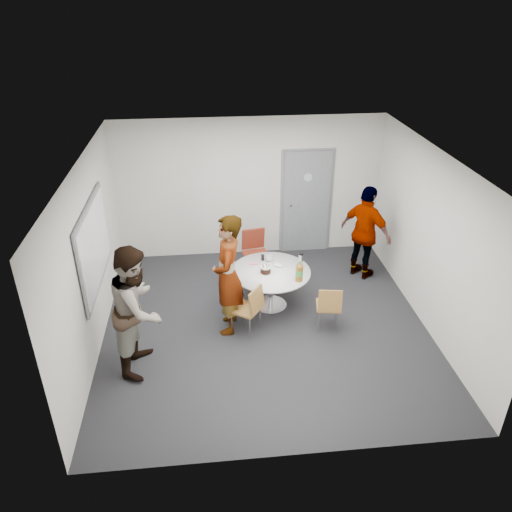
{
  "coord_description": "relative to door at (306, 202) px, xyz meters",
  "views": [
    {
      "loc": [
        -0.83,
        -6.36,
        4.74
      ],
      "look_at": [
        -0.12,
        0.25,
        1.12
      ],
      "focal_mm": 35.0,
      "sensor_mm": 36.0,
      "label": 1
    }
  ],
  "objects": [
    {
      "name": "person_main",
      "position": [
        -1.67,
        -2.48,
        -0.07
      ],
      "size": [
        0.53,
        0.74,
        1.91
      ],
      "primitive_type": "imported",
      "rotation": [
        0.0,
        0.0,
        -1.69
      ],
      "color": "#A5C6EA",
      "rests_on": "floor"
    },
    {
      "name": "door",
      "position": [
        0.0,
        0.0,
        0.0
      ],
      "size": [
        1.02,
        0.17,
        2.12
      ],
      "color": "slate",
      "rests_on": "wall_back"
    },
    {
      "name": "ceiling",
      "position": [
        -1.1,
        -2.48,
        1.67
      ],
      "size": [
        5.0,
        5.0,
        0.0
      ],
      "primitive_type": "plane",
      "rotation": [
        3.14,
        0.0,
        0.0
      ],
      "color": "silver",
      "rests_on": "wall_back"
    },
    {
      "name": "wall_right",
      "position": [
        1.4,
        -2.48,
        0.32
      ],
      "size": [
        0.0,
        5.0,
        5.0
      ],
      "primitive_type": "plane",
      "rotation": [
        1.57,
        0.0,
        -1.57
      ],
      "color": "beige",
      "rests_on": "floor"
    },
    {
      "name": "wall_left",
      "position": [
        -3.6,
        -2.48,
        0.32
      ],
      "size": [
        0.0,
        5.0,
        5.0
      ],
      "primitive_type": "plane",
      "rotation": [
        1.57,
        0.0,
        1.57
      ],
      "color": "beige",
      "rests_on": "floor"
    },
    {
      "name": "chair_near_right",
      "position": [
        -0.15,
        -2.7,
        -0.56
      ],
      "size": [
        0.43,
        0.45,
        0.78
      ],
      "rotation": [
        0.0,
        0.0,
        -0.16
      ],
      "color": "brown",
      "rests_on": "floor"
    },
    {
      "name": "wall_back",
      "position": [
        -1.1,
        0.02,
        0.32
      ],
      "size": [
        5.0,
        0.0,
        5.0
      ],
      "primitive_type": "plane",
      "rotation": [
        1.57,
        0.0,
        0.0
      ],
      "color": "beige",
      "rests_on": "floor"
    },
    {
      "name": "person_left",
      "position": [
        -2.92,
        -3.18,
        -0.1
      ],
      "size": [
        0.85,
        1.01,
        1.86
      ],
      "primitive_type": "imported",
      "rotation": [
        0.0,
        0.0,
        1.4
      ],
      "color": "white",
      "rests_on": "floor"
    },
    {
      "name": "wall_front",
      "position": [
        -1.1,
        -4.98,
        0.32
      ],
      "size": [
        5.0,
        0.0,
        5.0
      ],
      "primitive_type": "plane",
      "rotation": [
        -1.57,
        0.0,
        0.0
      ],
      "color": "beige",
      "rests_on": "floor"
    },
    {
      "name": "chair_near_left",
      "position": [
        -1.35,
        -2.66,
        -0.53
      ],
      "size": [
        0.57,
        0.56,
        0.82
      ],
      "rotation": [
        0.0,
        0.0,
        0.96
      ],
      "color": "brown",
      "rests_on": "floor"
    },
    {
      "name": "floor",
      "position": [
        -1.1,
        -2.48,
        -1.03
      ],
      "size": [
        5.0,
        5.0,
        0.0
      ],
      "primitive_type": "plane",
      "color": "black",
      "rests_on": "ground"
    },
    {
      "name": "table",
      "position": [
        -0.92,
        -1.96,
        -0.43
      ],
      "size": [
        1.29,
        1.29,
        1.02
      ],
      "color": "white",
      "rests_on": "floor"
    },
    {
      "name": "person_right",
      "position": [
        0.85,
        -1.14,
        -0.16
      ],
      "size": [
        0.97,
        1.06,
        1.74
      ],
      "primitive_type": "imported",
      "rotation": [
        0.0,
        0.0,
        2.25
      ],
      "color": "black",
      "rests_on": "floor"
    },
    {
      "name": "whiteboard",
      "position": [
        -3.56,
        -2.28,
        0.42
      ],
      "size": [
        0.04,
        1.9,
        1.25
      ],
      "color": "slate",
      "rests_on": "wall_left"
    },
    {
      "name": "chair_far",
      "position": [
        -1.1,
        -0.94,
        -0.47
      ],
      "size": [
        0.51,
        0.54,
        0.92
      ],
      "rotation": [
        0.0,
        0.0,
        3.32
      ],
      "color": "maroon",
      "rests_on": "floor"
    }
  ]
}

